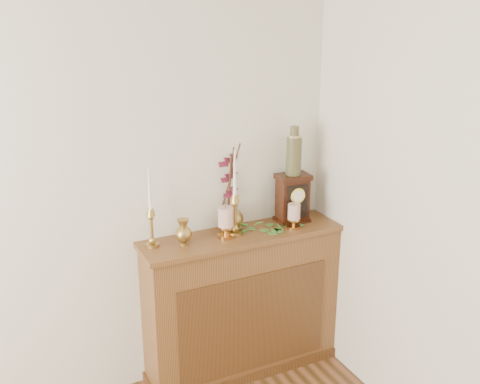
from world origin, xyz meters
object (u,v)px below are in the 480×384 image
ceramic_vase (294,153)px  candlestick_left (151,222)px  candlestick_center (235,208)px  ginger_jar (229,189)px  mantel_clock (293,198)px  bud_vase (183,232)px

ceramic_vase → candlestick_left: bearing=-179.8°
candlestick_center → ginger_jar: ginger_jar is taller
candlestick_center → ceramic_vase: bearing=7.0°
candlestick_center → ginger_jar: bearing=79.2°
candlestick_left → candlestick_center: (0.48, -0.05, 0.02)m
candlestick_center → ceramic_vase: ceramic_vase is taller
ginger_jar → mantel_clock: ginger_jar is taller
bud_vase → ceramic_vase: (0.73, 0.05, 0.36)m
mantel_clock → candlestick_center: bearing=-169.2°
candlestick_left → candlestick_center: 0.49m
ginger_jar → mantel_clock: (0.39, -0.08, -0.09)m
candlestick_center → mantel_clock: (0.42, 0.05, -0.02)m
ginger_jar → mantel_clock: 0.41m
candlestick_left → mantel_clock: size_ratio=1.52×
ceramic_vase → ginger_jar: bearing=169.0°
ginger_jar → ceramic_vase: bearing=-11.0°
ceramic_vase → bud_vase: bearing=-175.9°
mantel_clock → ceramic_vase: 0.29m
bud_vase → candlestick_center: bearing=0.2°
ceramic_vase → candlestick_center: bearing=-173.0°
candlestick_left → candlestick_center: bearing=-5.7°
bud_vase → ceramic_vase: 0.82m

